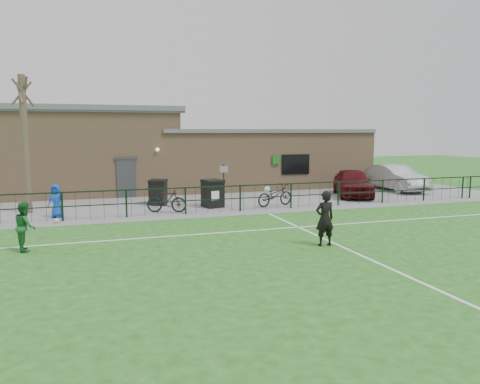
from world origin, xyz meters
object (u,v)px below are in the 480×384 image
object	(u,v)px
car_silver	(396,178)
bicycle_d	(167,201)
outfield_player	(25,226)
bicycle_e	(275,195)
spectator_child	(56,201)
bare_tree	(25,145)
car_maroon	(353,182)
wheelie_bin_left	(158,193)
ball_ground	(56,221)
wheelie_bin_right	(213,194)
sign_post	(224,185)

from	to	relation	value
car_silver	bicycle_d	size ratio (longest dim) A/B	2.67
car_silver	outfield_player	world-z (taller)	car_silver
bicycle_e	outfield_player	size ratio (longest dim) A/B	1.34
bicycle_e	spectator_child	size ratio (longest dim) A/B	1.44
bare_tree	car_maroon	distance (m)	16.57
spectator_child	bicycle_d	bearing A→B (deg)	21.96
wheelie_bin_left	car_silver	world-z (taller)	car_silver
car_maroon	spectator_child	xyz separation A→B (m)	(-15.18, -1.77, -0.06)
spectator_child	ball_ground	size ratio (longest dim) A/B	6.39
spectator_child	outfield_player	world-z (taller)	outfield_player
wheelie_bin_right	sign_post	size ratio (longest dim) A/B	0.61
wheelie_bin_left	outfield_player	xyz separation A→B (m)	(-5.13, -7.59, 0.16)
outfield_player	wheelie_bin_left	bearing A→B (deg)	-43.96
outfield_player	car_silver	bearing A→B (deg)	-76.39
wheelie_bin_right	bicycle_e	size ratio (longest dim) A/B	0.61
outfield_player	ball_ground	world-z (taller)	outfield_player
bicycle_e	ball_ground	xyz separation A→B (m)	(-9.74, -1.18, -0.44)
wheelie_bin_right	bicycle_d	world-z (taller)	wheelie_bin_right
car_silver	bicycle_e	size ratio (longest dim) A/B	2.34
car_silver	spectator_child	distance (m)	19.25
wheelie_bin_right	car_maroon	world-z (taller)	car_maroon
car_silver	outfield_player	distance (m)	21.36
bare_tree	spectator_child	bearing A→B (deg)	-53.01
car_silver	spectator_child	size ratio (longest dim) A/B	3.36
bicycle_d	outfield_player	xyz separation A→B (m)	(-5.15, -5.20, 0.20)
bicycle_e	car_maroon	bearing A→B (deg)	-87.27
sign_post	bicycle_d	xyz separation A→B (m)	(-2.96, -1.12, -0.47)
bare_tree	wheelie_bin_left	distance (m)	6.28
wheelie_bin_right	outfield_player	xyz separation A→B (m)	(-7.47, -5.99, 0.12)
car_maroon	ball_ground	distance (m)	15.45
car_maroon	outfield_player	world-z (taller)	car_maroon
wheelie_bin_right	wheelie_bin_left	bearing A→B (deg)	132.16
wheelie_bin_left	outfield_player	bearing A→B (deg)	-102.29
bicycle_e	spectator_child	distance (m)	9.79
bare_tree	spectator_child	world-z (taller)	bare_tree
sign_post	car_silver	size ratio (longest dim) A/B	0.43
bare_tree	outfield_player	world-z (taller)	bare_tree
wheelie_bin_left	ball_ground	world-z (taller)	wheelie_bin_left
spectator_child	ball_ground	distance (m)	1.39
bare_tree	wheelie_bin_left	size ratio (longest dim) A/B	5.26
wheelie_bin_left	bare_tree	bearing A→B (deg)	-152.68
sign_post	bicycle_e	xyz separation A→B (m)	(2.27, -0.99, -0.47)
bicycle_d	outfield_player	bearing A→B (deg)	154.32
bare_tree	sign_post	xyz separation A→B (m)	(8.75, -0.71, -1.98)
bare_tree	sign_post	bearing A→B (deg)	-4.63
car_maroon	car_silver	xyz separation A→B (m)	(3.81, 1.37, 0.01)
wheelie_bin_right	sign_post	bearing A→B (deg)	14.10
wheelie_bin_left	ball_ground	size ratio (longest dim) A/B	5.23
bare_tree	car_maroon	size ratio (longest dim) A/B	1.35
wheelie_bin_right	ball_ground	bearing A→B (deg)	-178.26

